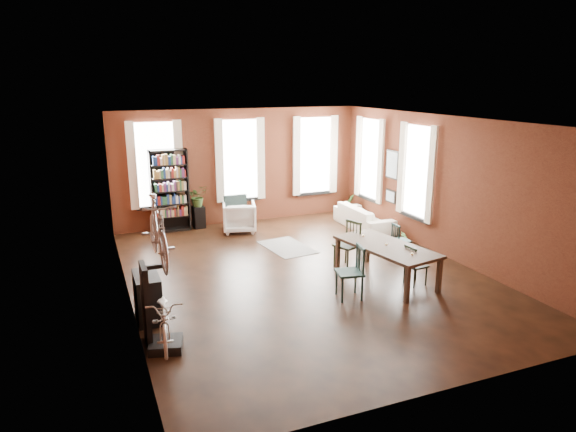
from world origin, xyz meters
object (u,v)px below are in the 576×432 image
cream_sofa (364,213)px  white_armchair (239,216)px  dining_table (385,263)px  plant_stand (199,217)px  dining_chair_d (401,240)px  bike_trainer (166,345)px  dining_chair_a (349,272)px  dining_chair_c (416,265)px  bookshelf (170,191)px  bicycle_floor (163,296)px  dining_chair_b (347,245)px  console_table (148,297)px

cream_sofa → white_armchair: bearing=73.9°
dining_table → plant_stand: bearing=106.4°
dining_chair_d → dining_table: bearing=135.7°
bike_trainer → dining_chair_d: bearing=21.4°
dining_chair_a → cream_sofa: bearing=157.2°
dining_table → white_armchair: 4.79m
dining_chair_c → bike_trainer: 5.09m
dining_table → dining_chair_d: bearing=34.2°
dining_chair_c → dining_chair_d: (0.67, 1.51, -0.01)m
dining_table → dining_chair_d: size_ratio=2.82×
dining_chair_c → bookshelf: bearing=28.9°
bike_trainer → bicycle_floor: bicycle_floor is taller
dining_chair_b → white_armchair: 3.76m
dining_chair_b → dining_chair_c: size_ratio=1.24×
dining_table → white_armchair: (-1.73, 4.47, 0.06)m
dining_chair_c → cream_sofa: size_ratio=0.39×
bookshelf → white_armchair: size_ratio=2.51×
dining_chair_d → plant_stand: bearing=43.4°
dining_table → bookshelf: bookshelf is taller
dining_chair_c → dining_chair_a: bearing=87.6°
console_table → dining_chair_c: bearing=-4.7°
white_armchair → cream_sofa: bearing=178.2°
dining_chair_a → bicycle_floor: bicycle_floor is taller
bookshelf → console_table: bearing=-103.8°
bicycle_floor → dining_chair_b: bearing=34.2°
dining_table → bicycle_floor: bicycle_floor is taller
dining_chair_c → white_armchair: size_ratio=0.92×
white_armchair → cream_sofa: white_armchair is taller
dining_chair_a → bookshelf: size_ratio=0.46×
console_table → bicycle_floor: bearing=-84.5°
bookshelf → dining_table: bearing=-56.9°
dining_chair_a → dining_chair_d: (2.21, 1.60, -0.11)m
bicycle_floor → cream_sofa: bearing=44.9°
dining_table → cream_sofa: cream_sofa is taller
white_armchair → plant_stand: bearing=-24.6°
bike_trainer → plant_stand: 6.63m
dining_chair_a → dining_chair_d: size_ratio=1.29×
console_table → plant_stand: console_table is taller
dining_table → console_table: bearing=169.2°
dining_chair_a → bike_trainer: (-3.49, -0.64, -0.43)m
dining_chair_a → dining_chair_c: 1.54m
dining_chair_a → dining_chair_c: bearing=103.8°
bookshelf → console_table: size_ratio=2.75×
dining_chair_d → white_armchair: size_ratio=0.89×
white_armchair → bicycle_floor: bicycle_floor is taller
dining_table → bike_trainer: dining_table is taller
bookshelf → cream_sofa: bearing=-19.0°
dining_chair_b → bookshelf: (-3.04, 4.26, 0.60)m
dining_table → dining_chair_b: dining_chair_b is taller
dining_table → dining_chair_b: 1.03m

